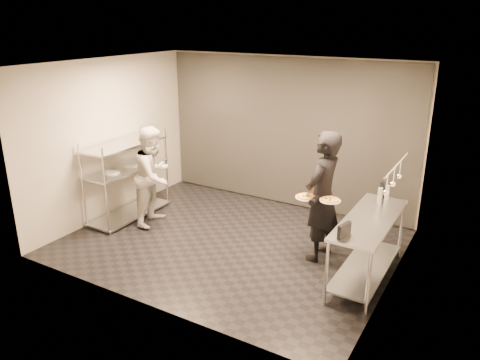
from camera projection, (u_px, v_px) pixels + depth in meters
The scene contains 13 objects.
room_shell at pixel (266, 142), 8.03m from camera, with size 5.00×4.00×2.80m.
pass_rack at pixel (127, 176), 8.30m from camera, with size 0.60×1.60×1.50m.
prep_counter at pixel (368, 238), 6.29m from camera, with size 0.60×1.80×0.92m.
utensil_rail at pixel (394, 176), 5.86m from camera, with size 0.07×1.20×0.31m.
waiter at pixel (322, 197), 6.77m from camera, with size 0.71×0.47×1.95m, color black.
chef at pixel (154, 176), 8.01m from camera, with size 0.84×0.65×1.72m, color beige.
pizza_plate_near at pixel (306, 197), 6.68m from camera, with size 0.31×0.31×0.05m.
pizza_plate_far at pixel (330, 200), 6.50m from camera, with size 0.29×0.29×0.05m.
salad_plate at pixel (325, 163), 6.90m from camera, with size 0.28×0.28×0.07m.
pos_monitor at pixel (344, 230), 5.63m from camera, with size 0.05×0.24×0.17m, color black.
bottle_green at pixel (380, 196), 6.63m from camera, with size 0.07×0.07×0.23m, color #909C8F.
bottle_clear at pixel (387, 192), 6.80m from camera, with size 0.06×0.06×0.21m, color #909C8F.
bottle_dark at pixel (382, 190), 6.83m from camera, with size 0.07×0.07×0.25m, color black.
Camera 1 is at (3.56, -5.77, 3.44)m, focal length 35.00 mm.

